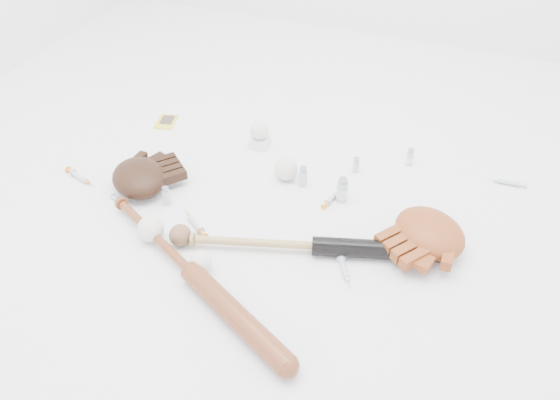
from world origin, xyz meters
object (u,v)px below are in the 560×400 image
(glove_dark, at_px, (139,177))
(pedestal, at_px, (260,142))
(bat_dark, at_px, (315,246))
(bat_wood, at_px, (192,272))

(glove_dark, bearing_deg, pedestal, 93.23)
(bat_dark, height_order, glove_dark, glove_dark)
(glove_dark, bearing_deg, bat_wood, 0.29)
(pedestal, bearing_deg, glove_dark, -127.25)
(bat_wood, bearing_deg, bat_dark, 65.03)
(bat_dark, bearing_deg, glove_dark, 156.52)
(bat_wood, distance_m, glove_dark, 0.47)
(glove_dark, relative_size, pedestal, 3.81)
(bat_dark, relative_size, pedestal, 11.86)
(bat_wood, xyz_separation_m, glove_dark, (-0.36, 0.31, 0.01))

